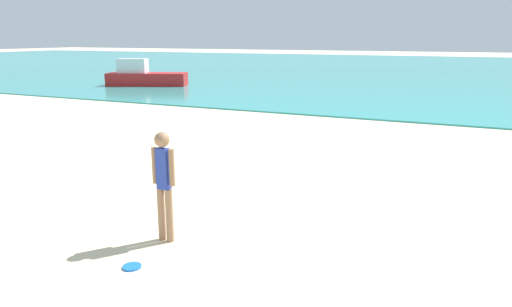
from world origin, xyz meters
TOP-DOWN VIEW (x-y plane):
  - water at (0.00, 45.93)m, footprint 160.00×60.00m
  - person_standing at (-0.85, 4.28)m, footprint 0.37×0.21m
  - frisbee at (-0.76, 3.38)m, footprint 0.24×0.24m
  - boat_near at (-15.09, 22.20)m, footprint 4.83×3.14m

SIDE VIEW (x-z plane):
  - frisbee at x=-0.76m, z-range 0.00..0.03m
  - water at x=0.00m, z-range 0.00..0.06m
  - boat_near at x=-15.09m, z-range -0.18..1.39m
  - person_standing at x=-0.85m, z-range 0.11..1.72m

